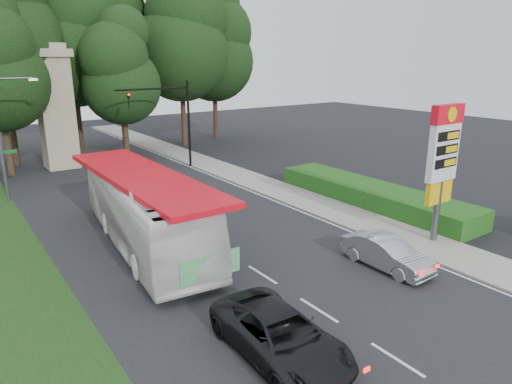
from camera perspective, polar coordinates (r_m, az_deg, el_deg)
ground at (r=17.11m, az=9.00°, el=-15.15°), size 120.00×120.00×0.00m
road_surface at (r=26.12m, az=-9.63°, el=-3.73°), size 14.00×80.00×0.02m
sidewalk_right at (r=30.51m, az=4.83°, el=-0.50°), size 3.00×80.00×0.12m
hedge at (r=29.71m, az=14.29°, el=-0.34°), size 3.00×14.00×1.20m
gas_station_pylon at (r=23.56m, az=22.35°, el=4.28°), size 2.10×0.45×6.85m
traffic_signal_mast at (r=38.07m, az=-10.24°, el=9.77°), size 6.10×0.35×7.20m
streetlight_signs at (r=32.74m, az=-29.17°, el=6.51°), size 2.75×0.98×8.00m
monument at (r=41.29m, az=-23.78°, el=9.76°), size 3.00×3.00×10.05m
tree_center_right at (r=46.71m, az=-22.28°, el=17.85°), size 9.24×9.24×18.15m
tree_east_near at (r=50.02m, az=-16.90°, el=16.62°), size 8.12×8.12×15.95m
tree_east_mid at (r=48.32m, az=-9.51°, el=19.10°), size 9.52×9.52×18.70m
tree_far_east at (r=52.42m, az=-5.32°, el=17.92°), size 8.68×8.68×17.05m
tree_monument_right at (r=42.12m, az=-16.58°, el=14.54°), size 6.72×6.72×13.20m
transit_bus at (r=22.77m, az=-13.75°, el=-2.22°), size 4.43×13.25×3.62m
sedan_silver at (r=20.94m, az=16.00°, el=-7.33°), size 1.52×4.24×1.39m
suv_charcoal at (r=14.66m, az=2.99°, el=-17.43°), size 2.65×5.39×1.47m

